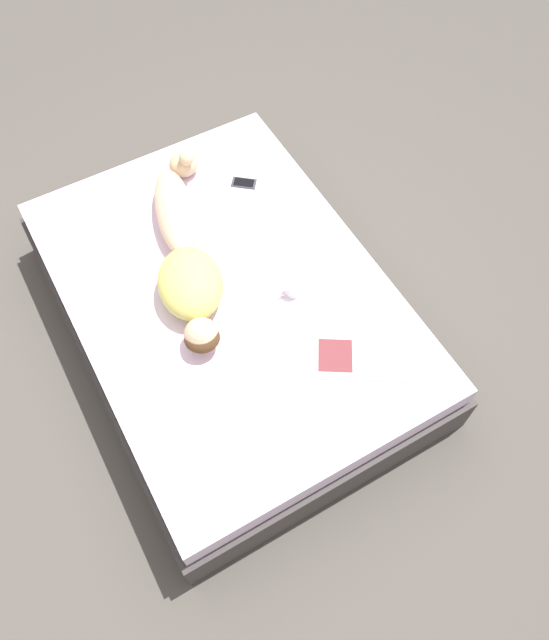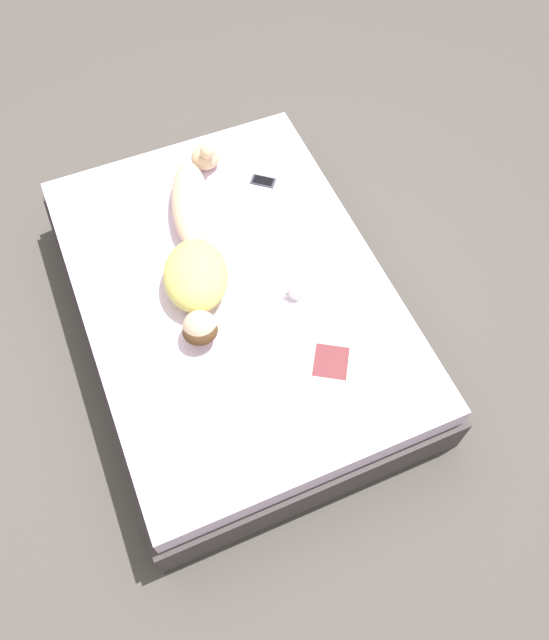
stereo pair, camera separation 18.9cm
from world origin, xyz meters
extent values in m
plane|color=#4C4742|center=(0.00, 0.00, 0.00)|extent=(12.00, 12.00, 0.00)
cube|color=#383333|center=(0.00, 0.00, 0.15)|extent=(1.66, 2.33, 0.30)
cube|color=silver|center=(0.00, 0.00, 0.37)|extent=(1.60, 2.27, 0.14)
ellipsoid|color=#DBB28E|center=(0.03, -0.56, 0.53)|extent=(0.38, 0.68, 0.17)
ellipsoid|color=#D1C660|center=(0.17, -0.06, 0.55)|extent=(0.45, 0.53, 0.22)
ellipsoid|color=#472D19|center=(0.26, 0.25, 0.53)|extent=(0.22, 0.21, 0.10)
sphere|color=#DBB28E|center=(0.26, 0.23, 0.53)|extent=(0.18, 0.18, 0.18)
cube|color=silver|center=(-0.52, 0.77, 0.45)|extent=(0.37, 0.37, 0.01)
cube|color=silver|center=(-0.29, 0.63, 0.45)|extent=(0.37, 0.37, 0.01)
cube|color=maroon|center=(-0.29, 0.63, 0.45)|extent=(0.24, 0.25, 0.00)
cylinder|color=white|center=(-0.30, 0.19, 0.48)|extent=(0.09, 0.09, 0.08)
cylinder|color=black|center=(-0.30, 0.19, 0.52)|extent=(0.08, 0.08, 0.00)
torus|color=white|center=(-0.25, 0.19, 0.48)|extent=(0.06, 0.01, 0.06)
cube|color=#333842|center=(-0.44, -0.63, 0.45)|extent=(0.16, 0.15, 0.01)
cube|color=black|center=(-0.44, -0.63, 0.45)|extent=(0.13, 0.12, 0.00)
ellipsoid|color=#D1B289|center=(-0.17, -0.88, 0.52)|extent=(0.18, 0.16, 0.15)
sphere|color=#D1B289|center=(-0.17, -0.82, 0.62)|extent=(0.09, 0.09, 0.09)
camera|label=1|loc=(0.69, 1.73, 3.26)|focal=35.00mm
camera|label=2|loc=(0.52, 1.82, 3.26)|focal=35.00mm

